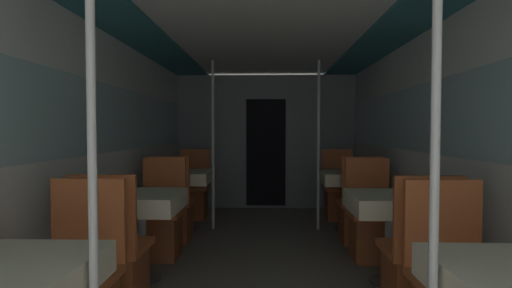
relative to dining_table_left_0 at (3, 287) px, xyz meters
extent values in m
cube|color=silver|center=(-0.42, 2.01, 0.44)|extent=(0.05, 8.26, 2.16)
cube|color=#9EC6D1|center=(-0.41, 2.01, 0.75)|extent=(0.03, 7.60, 0.63)
cube|color=silver|center=(2.52, 2.01, 0.44)|extent=(0.05, 8.26, 2.16)
cube|color=#9EC6D1|center=(2.51, 2.01, 0.75)|extent=(0.03, 7.60, 0.63)
cube|color=silver|center=(1.05, 2.01, 1.57)|extent=(2.94, 8.26, 0.04)
cube|color=#2D707F|center=(-0.15, 2.01, 1.54)|extent=(0.53, 7.93, 0.03)
cube|color=#2D707F|center=(2.26, 2.01, 1.54)|extent=(0.53, 7.93, 0.03)
cube|color=slate|center=(1.05, 4.95, 0.44)|extent=(2.88, 0.08, 2.16)
cube|color=black|center=(1.05, 4.90, 0.27)|extent=(0.64, 0.01, 1.73)
cube|color=#93704C|center=(0.00, 0.00, 0.09)|extent=(0.64, 0.64, 0.02)
cube|color=beige|center=(0.00, 0.00, 0.03)|extent=(0.68, 0.68, 0.15)
cube|color=#C66033|center=(0.00, 0.58, -0.19)|extent=(0.45, 0.45, 0.05)
cube|color=#C66033|center=(0.00, 0.79, 0.09)|extent=(0.45, 0.04, 0.51)
cylinder|color=silver|center=(0.38, 0.00, 0.44)|extent=(0.04, 0.04, 2.16)
cylinder|color=#4C4C51|center=(0.00, 1.77, -0.63)|extent=(0.34, 0.34, 0.01)
cylinder|color=#B7B7BC|center=(0.00, 1.77, -0.27)|extent=(0.09, 0.09, 0.71)
cube|color=#93704C|center=(0.00, 1.77, 0.09)|extent=(0.64, 0.64, 0.02)
cube|color=beige|center=(0.00, 1.77, 0.03)|extent=(0.68, 0.68, 0.15)
cube|color=brown|center=(0.00, 1.18, -0.43)|extent=(0.38, 0.38, 0.42)
cube|color=#C66033|center=(0.00, 1.18, -0.19)|extent=(0.45, 0.45, 0.05)
cube|color=#C66033|center=(0.00, 0.98, 0.09)|extent=(0.45, 0.04, 0.51)
cube|color=brown|center=(0.00, 2.35, -0.43)|extent=(0.38, 0.38, 0.42)
cube|color=#C66033|center=(0.00, 2.35, -0.19)|extent=(0.45, 0.45, 0.05)
cube|color=#C66033|center=(0.00, 2.56, 0.09)|extent=(0.45, 0.04, 0.51)
cylinder|color=#4C4C51|center=(0.00, 3.54, -0.63)|extent=(0.34, 0.34, 0.01)
cylinder|color=#B7B7BC|center=(0.00, 3.54, -0.27)|extent=(0.09, 0.09, 0.71)
cube|color=#93704C|center=(0.00, 3.54, 0.09)|extent=(0.64, 0.64, 0.02)
cube|color=beige|center=(0.00, 3.54, 0.03)|extent=(0.68, 0.68, 0.15)
cube|color=brown|center=(0.00, 2.95, -0.43)|extent=(0.38, 0.38, 0.42)
cube|color=#C66033|center=(0.00, 2.95, -0.19)|extent=(0.45, 0.45, 0.05)
cube|color=#C66033|center=(0.00, 2.75, 0.09)|extent=(0.45, 0.04, 0.51)
cube|color=brown|center=(0.00, 4.12, -0.43)|extent=(0.38, 0.38, 0.42)
cube|color=#C66033|center=(0.00, 4.12, -0.19)|extent=(0.45, 0.45, 0.05)
cube|color=#C66033|center=(0.00, 4.32, 0.09)|extent=(0.45, 0.04, 0.51)
cylinder|color=silver|center=(0.38, 3.54, 0.44)|extent=(0.04, 0.04, 2.16)
cube|color=#C66033|center=(2.10, 0.58, -0.19)|extent=(0.45, 0.45, 0.05)
cube|color=#C66033|center=(2.10, 0.79, 0.09)|extent=(0.45, 0.04, 0.51)
cylinder|color=silver|center=(1.73, 0.00, 0.44)|extent=(0.04, 0.04, 2.16)
cylinder|color=#4C4C51|center=(2.10, 1.77, -0.63)|extent=(0.34, 0.34, 0.01)
cylinder|color=#B7B7BC|center=(2.10, 1.77, -0.27)|extent=(0.09, 0.09, 0.71)
cube|color=#93704C|center=(2.10, 1.77, 0.09)|extent=(0.64, 0.64, 0.02)
cube|color=beige|center=(2.10, 1.77, 0.03)|extent=(0.68, 0.68, 0.15)
cube|color=brown|center=(2.10, 1.18, -0.43)|extent=(0.38, 0.38, 0.42)
cube|color=#C66033|center=(2.10, 1.18, -0.19)|extent=(0.45, 0.45, 0.05)
cube|color=#C66033|center=(2.10, 0.98, 0.09)|extent=(0.45, 0.04, 0.51)
cube|color=brown|center=(2.10, 2.35, -0.43)|extent=(0.38, 0.38, 0.42)
cube|color=#C66033|center=(2.10, 2.35, -0.19)|extent=(0.45, 0.45, 0.05)
cube|color=#C66033|center=(2.10, 2.56, 0.09)|extent=(0.45, 0.04, 0.51)
cylinder|color=#4C4C51|center=(2.10, 3.54, -0.63)|extent=(0.34, 0.34, 0.01)
cylinder|color=#B7B7BC|center=(2.10, 3.54, -0.27)|extent=(0.09, 0.09, 0.71)
cube|color=#93704C|center=(2.10, 3.54, 0.09)|extent=(0.64, 0.64, 0.02)
cube|color=beige|center=(2.10, 3.54, 0.03)|extent=(0.68, 0.68, 0.15)
cube|color=brown|center=(2.10, 2.95, -0.43)|extent=(0.38, 0.38, 0.42)
cube|color=#C66033|center=(2.10, 2.95, -0.19)|extent=(0.45, 0.45, 0.05)
cube|color=#C66033|center=(2.10, 2.75, 0.09)|extent=(0.45, 0.04, 0.51)
cube|color=brown|center=(2.10, 4.12, -0.43)|extent=(0.38, 0.38, 0.42)
cube|color=#C66033|center=(2.10, 4.12, -0.19)|extent=(0.45, 0.45, 0.05)
cube|color=#C66033|center=(2.10, 4.32, 0.09)|extent=(0.45, 0.04, 0.51)
cylinder|color=silver|center=(1.73, 3.54, 0.44)|extent=(0.04, 0.04, 2.16)
camera|label=1|loc=(1.07, -1.57, 0.64)|focal=28.00mm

